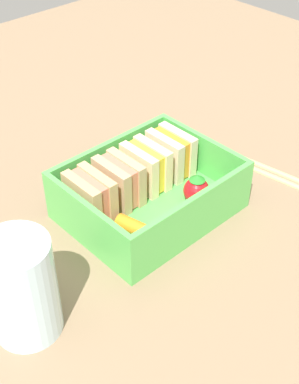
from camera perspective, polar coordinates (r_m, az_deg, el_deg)
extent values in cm
cube|color=#866C51|center=(60.12, 0.00, -2.76)|extent=(120.00, 120.00, 2.00)
cube|color=#53BB50|center=(59.07, 0.00, -1.59)|extent=(17.56, 13.82, 1.20)
cube|color=#53BB50|center=(61.22, -4.24, 3.49)|extent=(17.56, 0.60, 4.82)
cube|color=#53BB50|center=(53.63, 4.83, -2.46)|extent=(17.56, 0.60, 4.82)
cube|color=#53BB50|center=(53.09, -6.71, -3.13)|extent=(0.60, 12.62, 4.82)
cube|color=#53BB50|center=(62.15, 5.74, 3.99)|extent=(0.60, 12.62, 4.82)
cube|color=tan|center=(55.40, -7.19, -1.00)|extent=(1.05, 5.41, 4.96)
cube|color=#D87259|center=(55.86, -6.34, -0.53)|extent=(1.05, 4.98, 4.57)
cube|color=tan|center=(56.34, -5.50, -0.07)|extent=(1.05, 5.41, 4.96)
cube|color=tan|center=(57.20, -4.07, 0.71)|extent=(1.05, 5.41, 4.96)
cube|color=#D87259|center=(57.72, -3.26, 1.15)|extent=(1.05, 4.98, 4.57)
cube|color=tan|center=(58.26, -2.48, 1.58)|extent=(1.05, 5.41, 4.96)
cube|color=beige|center=(59.22, -1.14, 2.31)|extent=(1.05, 5.41, 4.96)
cube|color=yellow|center=(59.79, -0.39, 2.72)|extent=(1.05, 4.98, 4.57)
cube|color=beige|center=(60.37, 0.35, 3.12)|extent=(1.05, 5.41, 4.96)
cube|color=beige|center=(61.42, 1.59, 3.80)|extent=(1.05, 5.41, 4.96)
cube|color=orange|center=(62.03, 2.29, 4.18)|extent=(1.05, 4.98, 4.57)
cube|color=beige|center=(62.66, 2.98, 4.55)|extent=(1.05, 5.41, 4.96)
cylinder|color=orange|center=(54.26, -1.10, -4.02)|extent=(2.73, 5.38, 1.58)
sphere|color=red|center=(58.23, 5.03, 0.16)|extent=(2.91, 2.91, 2.91)
cone|color=#2C8A2B|center=(57.16, 5.13, 1.53)|extent=(1.74, 1.74, 0.60)
cylinder|color=tan|center=(66.99, 10.31, 2.95)|extent=(3.97, 21.50, 0.70)
cylinder|color=tan|center=(67.87, 10.82, 3.41)|extent=(3.97, 21.50, 0.70)
cylinder|color=silver|center=(46.13, -13.48, -9.97)|extent=(5.99, 5.99, 9.85)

